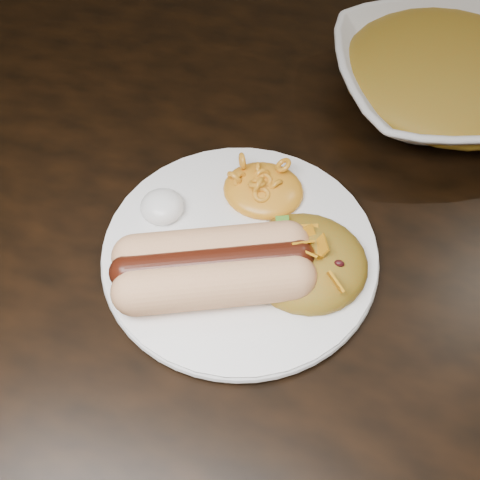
# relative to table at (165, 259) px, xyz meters

# --- Properties ---
(floor) EXTENTS (4.00, 4.00, 0.00)m
(floor) POSITION_rel_table_xyz_m (0.00, 0.00, -0.66)
(floor) COLOR brown
(floor) RESTS_ON ground
(table) EXTENTS (1.60, 0.90, 0.75)m
(table) POSITION_rel_table_xyz_m (0.00, 0.00, 0.00)
(table) COLOR black
(table) RESTS_ON floor
(plate) EXTENTS (0.26, 0.26, 0.01)m
(plate) POSITION_rel_table_xyz_m (0.10, -0.03, 0.10)
(plate) COLOR white
(plate) RESTS_ON table
(hotdog) EXTENTS (0.14, 0.12, 0.04)m
(hotdog) POSITION_rel_table_xyz_m (0.09, -0.07, 0.13)
(hotdog) COLOR #F5BA81
(hotdog) RESTS_ON plate
(mac_and_cheese) EXTENTS (0.08, 0.08, 0.03)m
(mac_and_cheese) POSITION_rel_table_xyz_m (0.10, 0.04, 0.12)
(mac_and_cheese) COLOR orange
(mac_and_cheese) RESTS_ON plate
(sour_cream) EXTENTS (0.05, 0.05, 0.03)m
(sour_cream) POSITION_rel_table_xyz_m (0.02, -0.01, 0.12)
(sour_cream) COLOR white
(sour_cream) RESTS_ON plate
(taco_salad) EXTENTS (0.11, 0.10, 0.05)m
(taco_salad) POSITION_rel_table_xyz_m (0.16, -0.03, 0.12)
(taco_salad) COLOR #AF4305
(taco_salad) RESTS_ON plate
(serving_bowl) EXTENTS (0.32, 0.32, 0.06)m
(serving_bowl) POSITION_rel_table_xyz_m (0.25, 0.24, 0.12)
(serving_bowl) COLOR silver
(serving_bowl) RESTS_ON table
(bowl_filling) EXTENTS (0.30, 0.30, 0.06)m
(bowl_filling) POSITION_rel_table_xyz_m (0.25, 0.24, 0.14)
(bowl_filling) COLOR #AF4305
(bowl_filling) RESTS_ON serving_bowl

